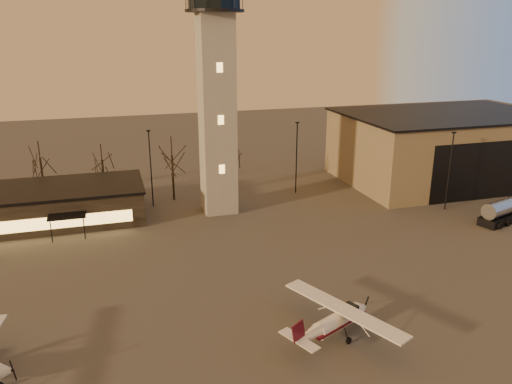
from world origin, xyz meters
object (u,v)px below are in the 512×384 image
hangar (444,147)px  terminal (35,206)px  fuel_truck (505,212)px  control_tower (216,81)px  cessna_front (340,322)px

hangar → terminal: (-57.99, -2.00, -3.00)m
hangar → fuel_truck: 18.53m
terminal → control_tower: bearing=-5.1°
fuel_truck → terminal: bearing=146.3°
hangar → fuel_truck: hangar is taller
terminal → cessna_front: bearing=-51.9°
control_tower → cessna_front: (2.69, -29.51, -15.29)m
cessna_front → hangar: bearing=20.6°
hangar → cessna_front: size_ratio=2.89×
hangar → cessna_front: bearing=-134.9°
control_tower → cessna_front: size_ratio=3.08×
terminal → fuel_truck: size_ratio=3.15×
terminal → cessna_front: 40.03m
control_tower → fuel_truck: size_ratio=4.04×
fuel_truck → cessna_front: bearing=-169.3°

